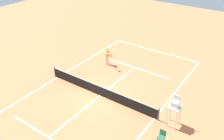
% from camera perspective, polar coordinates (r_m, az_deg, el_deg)
% --- Properties ---
extents(ground_plane, '(60.00, 60.00, 0.00)m').
position_cam_1_polar(ground_plane, '(20.26, -2.80, -5.98)').
color(ground_plane, '#D37A4C').
extents(court_lines, '(9.98, 20.69, 0.01)m').
position_cam_1_polar(court_lines, '(20.26, -2.80, -5.97)').
color(court_lines, white).
rests_on(court_lines, ground).
extents(tennis_net, '(10.58, 0.10, 1.07)m').
position_cam_1_polar(tennis_net, '(19.97, -2.83, -4.84)').
color(tennis_net, '#4C4C51').
rests_on(tennis_net, ground).
extents(player_serving, '(1.21, 0.94, 1.80)m').
position_cam_1_polar(player_serving, '(24.18, -1.11, 3.55)').
color(player_serving, '#D8A884').
rests_on(player_serving, ground).
extents(tennis_ball, '(0.07, 0.07, 0.07)m').
position_cam_1_polar(tennis_ball, '(23.24, -6.55, -0.81)').
color(tennis_ball, '#CCE033').
rests_on(tennis_ball, ground).
extents(umpire_chair, '(0.80, 0.80, 2.41)m').
position_cam_1_polar(umpire_chair, '(17.09, 14.52, -8.25)').
color(umpire_chair, silver).
rests_on(umpire_chair, ground).
extents(courtside_chair_near, '(0.44, 0.46, 0.95)m').
position_cam_1_polar(courtside_chair_near, '(16.37, 11.58, -14.92)').
color(courtside_chair_near, '#262626').
rests_on(courtside_chair_near, ground).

